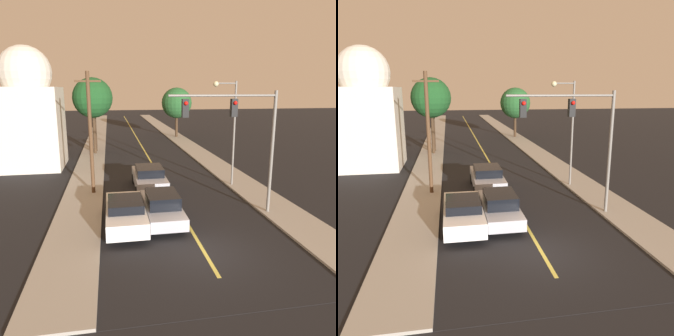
% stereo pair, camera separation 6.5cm
% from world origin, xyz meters
% --- Properties ---
extents(ground_plane, '(200.00, 200.00, 0.00)m').
position_xyz_m(ground_plane, '(0.00, 0.00, 0.00)').
color(ground_plane, black).
extents(road_surface, '(8.70, 80.00, 0.01)m').
position_xyz_m(road_surface, '(0.00, 36.00, 0.01)').
color(road_surface, black).
rests_on(road_surface, ground).
extents(sidewalk_left, '(2.50, 80.00, 0.12)m').
position_xyz_m(sidewalk_left, '(-5.60, 36.00, 0.06)').
color(sidewalk_left, '#9E998E').
rests_on(sidewalk_left, ground).
extents(sidewalk_right, '(2.50, 80.00, 0.12)m').
position_xyz_m(sidewalk_right, '(5.60, 36.00, 0.06)').
color(sidewalk_right, '#9E998E').
rests_on(sidewalk_right, ground).
extents(car_near_lane_front, '(1.91, 4.94, 1.57)m').
position_xyz_m(car_near_lane_front, '(-1.22, 3.74, 0.80)').
color(car_near_lane_front, '#A5A8B2').
rests_on(car_near_lane_front, ground).
extents(car_near_lane_second, '(2.12, 5.14, 1.64)m').
position_xyz_m(car_near_lane_second, '(-1.22, 9.39, 0.85)').
color(car_near_lane_second, '#A5A8B2').
rests_on(car_near_lane_second, ground).
extents(car_outer_lane_front, '(2.02, 4.88, 1.50)m').
position_xyz_m(car_outer_lane_front, '(-3.13, 3.24, 0.80)').
color(car_outer_lane_front, white).
rests_on(car_outer_lane_front, ground).
extents(traffic_signal_mast, '(5.71, 0.42, 6.56)m').
position_xyz_m(traffic_signal_mast, '(2.94, 3.77, 4.84)').
color(traffic_signal_mast, slate).
rests_on(traffic_signal_mast, ground).
extents(streetlamp_right, '(1.66, 0.36, 7.16)m').
position_xyz_m(streetlamp_right, '(4.33, 9.19, 4.69)').
color(streetlamp_right, slate).
rests_on(streetlamp_right, ground).
extents(utility_pole_left, '(1.60, 0.24, 7.70)m').
position_xyz_m(utility_pole_left, '(-4.95, 8.95, 4.13)').
color(utility_pole_left, '#513823').
rests_on(utility_pole_left, ground).
extents(tree_left_near, '(4.09, 4.09, 7.82)m').
position_xyz_m(tree_left_near, '(-5.36, 22.89, 5.88)').
color(tree_left_near, '#3D2B1C').
rests_on(tree_left_near, ground).
extents(tree_left_far, '(2.58, 2.58, 6.50)m').
position_xyz_m(tree_left_far, '(-5.37, 24.33, 5.20)').
color(tree_left_far, '#3D2B1C').
rests_on(tree_left_far, ground).
extents(tree_right_near, '(4.23, 4.23, 6.88)m').
position_xyz_m(tree_right_near, '(5.66, 33.74, 4.87)').
color(tree_right_near, '#3D2B1C').
rests_on(tree_right_near, ground).
extents(domed_building_left, '(5.32, 5.32, 10.29)m').
position_xyz_m(domed_building_left, '(-10.51, 17.75, 4.84)').
color(domed_building_left, beige).
rests_on(domed_building_left, ground).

